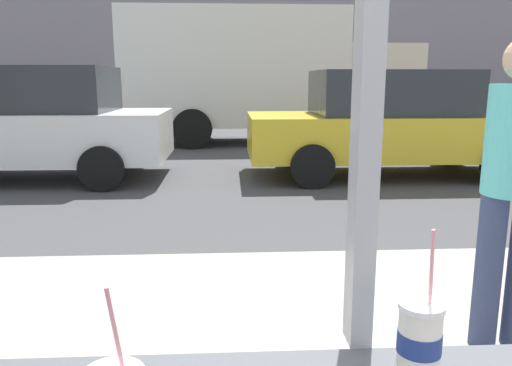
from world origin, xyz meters
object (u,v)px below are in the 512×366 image
object	(u,v)px
parked_car_yellow	(390,123)
box_truck	(262,73)
parked_car_white	(32,123)
soda_cup_right	(419,341)

from	to	relation	value
parked_car_yellow	box_truck	bearing A→B (deg)	111.29
parked_car_white	box_truck	distance (m)	6.01
soda_cup_right	box_truck	size ratio (longest dim) A/B	0.05
soda_cup_right	parked_car_white	world-z (taller)	parked_car_white
soda_cup_right	parked_car_white	size ratio (longest dim) A/B	0.08
soda_cup_right	parked_car_white	bearing A→B (deg)	115.86
parked_car_white	parked_car_yellow	world-z (taller)	parked_car_white
soda_cup_right	parked_car_white	distance (m)	7.84
soda_cup_right	box_truck	world-z (taller)	box_truck
parked_car_yellow	box_truck	xyz separation A→B (m)	(-1.76, 4.52, 0.84)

